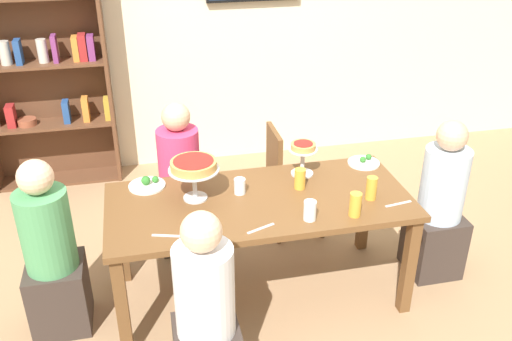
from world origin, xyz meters
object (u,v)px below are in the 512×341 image
Objects in this scene: cutlery_fork_near at (398,204)px; diner_far_left at (181,188)px; salad_plate_near_diner at (147,184)px; water_glass_clear_far at (310,210)px; deep_dish_pizza_stand at (194,168)px; diner_near_left at (206,323)px; cutlery_fork_far at (168,236)px; dining_table at (260,211)px; water_glass_clear_near at (240,186)px; salad_plate_far_diner at (364,162)px; bookshelf at (42,62)px; cutlery_knife_near at (261,229)px; beer_glass_amber_short at (300,179)px; diner_head_west at (52,260)px; beer_glass_amber_spare at (355,205)px; beer_glass_amber_tall at (371,188)px; diner_head_east at (439,211)px; personal_pizza_stand at (303,152)px; chair_far_right at (288,176)px.

diner_far_left is at bearing 134.38° from cutlery_fork_near.
water_glass_clear_far is at bearing -33.89° from salad_plate_near_diner.
deep_dish_pizza_stand is 1.26m from cutlery_fork_near.
diner_near_left reaches higher than cutlery_fork_far.
water_glass_clear_near reaches higher than dining_table.
cutlery_fork_far is at bearing -156.99° from salad_plate_far_diner.
cutlery_fork_near is (2.25, -2.26, -0.37)m from bookshelf.
water_glass_clear_near reaches higher than salad_plate_near_diner.
bookshelf is at bearing 125.39° from dining_table.
beer_glass_amber_short is at bearing 27.99° from cutlery_knife_near.
diner_head_west reaches higher than cutlery_knife_near.
diner_near_left reaches higher than beer_glass_amber_short.
beer_glass_amber_short is at bearing 119.68° from beer_glass_amber_spare.
diner_head_west is 1.97m from beer_glass_amber_tall.
diner_far_left is 0.99m from beer_glass_amber_short.
bookshelf reaches higher than diner_near_left.
bookshelf is 1.92× the size of diner_near_left.
salad_plate_far_diner is 1.53m from cutlery_fork_far.
diner_head_west is 1.58m from beer_glass_amber_short.
bookshelf is 12.29× the size of cutlery_fork_near.
cutlery_knife_near is (-0.89, -0.64, -0.01)m from salad_plate_far_diner.
bookshelf is 2.85m from salad_plate_far_diner.
diner_near_left is at bearing -56.51° from cutlery_fork_far.
diner_head_east is at bearing -7.83° from cutlery_knife_near.
deep_dish_pizza_stand is 1.72× the size of cutlery_fork_far.
salad_plate_far_diner is at bearing 39.89° from cutlery_fork_far.
bookshelf reaches higher than salad_plate_near_diner.
dining_table is 0.34m from cutlery_knife_near.
salad_plate_far_diner is at bearing 6.74° from personal_pizza_stand.
water_glass_clear_far is (0.90, -0.60, 0.04)m from salad_plate_near_diner.
water_glass_clear_far reaches higher than cutlery_fork_near.
diner_near_left is 0.96m from water_glass_clear_near.
diner_far_left reaches higher than cutlery_fork_near.
water_glass_clear_far is at bearing -10.47° from diner_head_west.
beer_glass_amber_short is at bearing 16.37° from dining_table.
diner_far_left is at bearing 94.25° from deep_dish_pizza_stand.
personal_pizza_stand is (0.35, 0.26, 0.25)m from dining_table.
dining_table is at bearing 31.60° from diner_far_left.
diner_far_left is at bearing 150.83° from personal_pizza_stand.
bookshelf is 9.69× the size of personal_pizza_stand.
diner_near_left is 5.21× the size of salad_plate_far_diner.
water_glass_clear_far is at bearing -97.78° from beer_glass_amber_short.
deep_dish_pizza_stand reaches higher than water_glass_clear_far.
salad_plate_far_diner is (1.49, -0.00, -0.00)m from salad_plate_near_diner.
deep_dish_pizza_stand reaches higher than chair_far_right.
diner_head_west is 0.77m from cutlery_fork_far.
diner_head_west is 6.39× the size of cutlery_fork_far.
personal_pizza_stand is 0.97× the size of salad_plate_near_diner.
water_glass_clear_far is at bearing -56.31° from diner_near_left.
chair_far_right is 4.83× the size of cutlery_knife_near.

